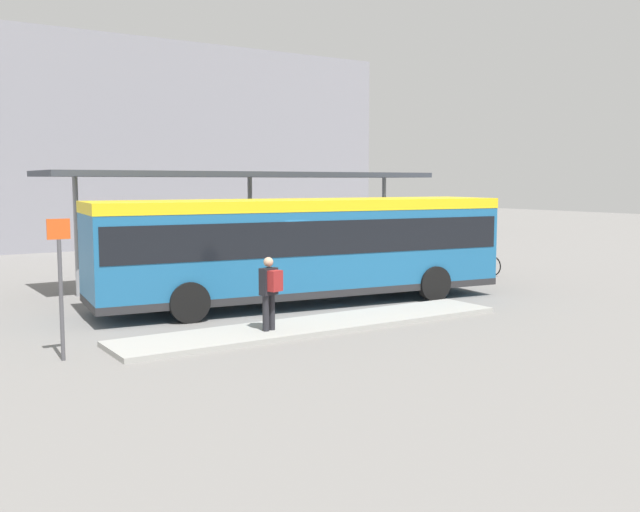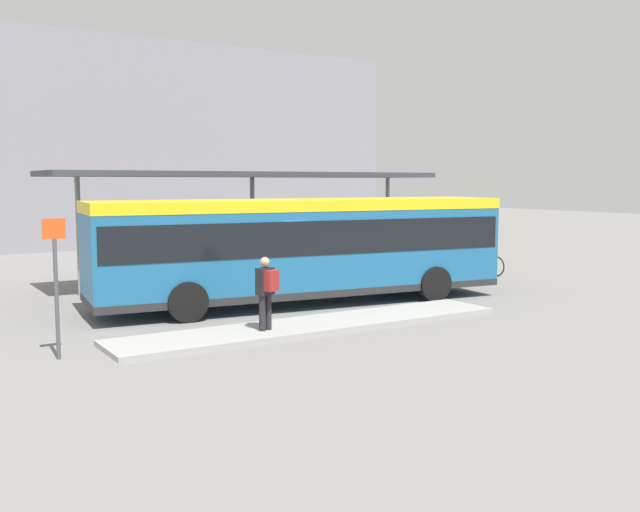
{
  "view_description": "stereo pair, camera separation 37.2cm",
  "coord_description": "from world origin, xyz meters",
  "px_view_note": "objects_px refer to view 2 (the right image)",
  "views": [
    {
      "loc": [
        -10.69,
        -17.24,
        3.52
      ],
      "look_at": [
        0.6,
        0.0,
        1.35
      ],
      "focal_mm": 40.0,
      "sensor_mm": 36.0,
      "label": 1
    },
    {
      "loc": [
        -10.38,
        -17.45,
        3.52
      ],
      "look_at": [
        0.6,
        0.0,
        1.35
      ],
      "focal_mm": 40.0,
      "sensor_mm": 36.0,
      "label": 2
    }
  ],
  "objects_px": {
    "city_bus": "(303,243)",
    "platform_sign": "(56,282)",
    "bicycle_blue": "(467,263)",
    "bicycle_black": "(485,265)",
    "potted_planter_near_shelter": "(406,263)",
    "pedestrian_waiting": "(266,289)"
  },
  "relations": [
    {
      "from": "pedestrian_waiting",
      "to": "platform_sign",
      "type": "xyz_separation_m",
      "value": [
        -4.52,
        0.27,
        0.47
      ]
    },
    {
      "from": "bicycle_blue",
      "to": "city_bus",
      "type": "bearing_deg",
      "value": -78.37
    },
    {
      "from": "pedestrian_waiting",
      "to": "bicycle_black",
      "type": "bearing_deg",
      "value": -83.28
    },
    {
      "from": "city_bus",
      "to": "platform_sign",
      "type": "bearing_deg",
      "value": -151.34
    },
    {
      "from": "city_bus",
      "to": "bicycle_black",
      "type": "distance_m",
      "value": 9.34
    },
    {
      "from": "bicycle_blue",
      "to": "bicycle_black",
      "type": "bearing_deg",
      "value": 2.73
    },
    {
      "from": "pedestrian_waiting",
      "to": "platform_sign",
      "type": "height_order",
      "value": "platform_sign"
    },
    {
      "from": "pedestrian_waiting",
      "to": "platform_sign",
      "type": "distance_m",
      "value": 4.55
    },
    {
      "from": "city_bus",
      "to": "pedestrian_waiting",
      "type": "bearing_deg",
      "value": -124.88
    },
    {
      "from": "city_bus",
      "to": "bicycle_blue",
      "type": "relative_size",
      "value": 7.36
    },
    {
      "from": "bicycle_black",
      "to": "platform_sign",
      "type": "bearing_deg",
      "value": -80.77
    },
    {
      "from": "city_bus",
      "to": "pedestrian_waiting",
      "type": "xyz_separation_m",
      "value": [
        -2.88,
        -3.22,
        -0.68
      ]
    },
    {
      "from": "pedestrian_waiting",
      "to": "bicycle_blue",
      "type": "xyz_separation_m",
      "value": [
        11.83,
        5.88,
        -0.73
      ]
    },
    {
      "from": "bicycle_blue",
      "to": "potted_planter_near_shelter",
      "type": "bearing_deg",
      "value": -84.93
    },
    {
      "from": "pedestrian_waiting",
      "to": "potted_planter_near_shelter",
      "type": "distance_m",
      "value": 9.85
    },
    {
      "from": "potted_planter_near_shelter",
      "to": "bicycle_blue",
      "type": "bearing_deg",
      "value": 9.97
    },
    {
      "from": "potted_planter_near_shelter",
      "to": "platform_sign",
      "type": "bearing_deg",
      "value": -158.76
    },
    {
      "from": "city_bus",
      "to": "pedestrian_waiting",
      "type": "relative_size",
      "value": 7.21
    },
    {
      "from": "potted_planter_near_shelter",
      "to": "pedestrian_waiting",
      "type": "bearing_deg",
      "value": -147.68
    },
    {
      "from": "bicycle_blue",
      "to": "platform_sign",
      "type": "distance_m",
      "value": 17.33
    },
    {
      "from": "bicycle_blue",
      "to": "potted_planter_near_shelter",
      "type": "height_order",
      "value": "potted_planter_near_shelter"
    },
    {
      "from": "city_bus",
      "to": "potted_planter_near_shelter",
      "type": "bearing_deg",
      "value": 27.47
    }
  ]
}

